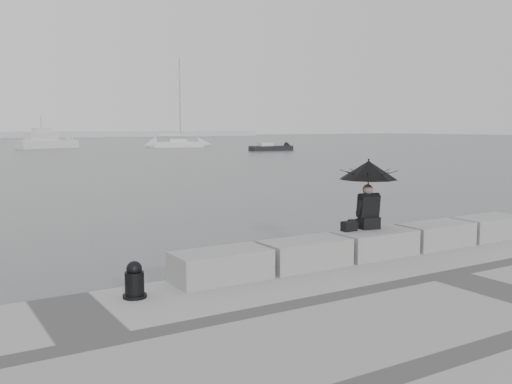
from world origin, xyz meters
TOP-DOWN VIEW (x-y plane):
  - ground at (0.00, 0.00)m, footprint 360.00×360.00m
  - stone_block_far_left at (-3.40, -0.45)m, footprint 1.60×0.80m
  - stone_block_left at (-1.70, -0.45)m, footprint 1.60×0.80m
  - stone_block_centre at (0.00, -0.45)m, footprint 1.60×0.80m
  - stone_block_right at (1.70, -0.45)m, footprint 1.60×0.80m
  - stone_block_far_right at (3.40, -0.45)m, footprint 1.60×0.80m
  - seated_person at (0.04, -0.17)m, footprint 1.15×1.15m
  - bag at (-0.46, -0.19)m, footprint 0.29×0.17m
  - mooring_bollard at (-4.94, -0.65)m, footprint 0.35×0.35m
  - sailboat_right at (25.93, 68.67)m, footprint 7.48×3.72m
  - motor_cruiser at (8.95, 74.91)m, footprint 8.57×4.84m
  - small_motorboat at (31.24, 51.70)m, footprint 5.68×1.92m

SIDE VIEW (x-z plane):
  - ground at x=0.00m, z-range 0.00..0.00m
  - small_motorboat at x=31.24m, z-range -0.23..0.87m
  - sailboat_right at x=25.93m, z-range -5.92..6.98m
  - mooring_bollard at x=-4.94m, z-range 0.45..1.01m
  - stone_block_far_left at x=-3.40m, z-range 0.50..1.00m
  - stone_block_left at x=-1.70m, z-range 0.50..1.00m
  - stone_block_centre at x=0.00m, z-range 0.50..1.00m
  - stone_block_right at x=1.70m, z-range 0.50..1.00m
  - stone_block_far_right at x=3.40m, z-range 0.50..1.00m
  - motor_cruiser at x=8.95m, z-range -1.36..3.14m
  - bag at x=-0.46m, z-range 1.00..1.19m
  - seated_person at x=0.04m, z-range 1.31..2.70m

